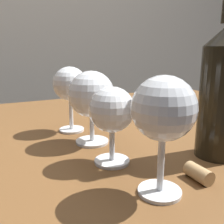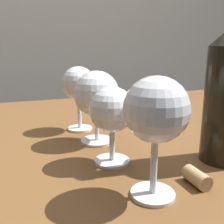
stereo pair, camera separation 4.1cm
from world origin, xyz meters
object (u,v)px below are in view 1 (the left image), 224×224
(wine_bottle, at_px, (222,89))
(cork, at_px, (199,173))
(wine_glass_amber, at_px, (163,111))
(wine_glass_port, at_px, (70,86))
(wine_glass_merlot, at_px, (112,111))
(wine_glass_chardonnay, at_px, (91,95))

(wine_bottle, relative_size, cork, 7.59)
(wine_glass_amber, distance_m, wine_bottle, 0.17)
(wine_glass_port, bearing_deg, wine_glass_merlot, -86.91)
(wine_glass_amber, height_order, cork, wine_glass_amber)
(wine_bottle, bearing_deg, wine_glass_port, 127.49)
(cork, bearing_deg, wine_glass_merlot, 128.60)
(wine_glass_merlot, height_order, wine_glass_chardonnay, wine_glass_chardonnay)
(wine_glass_merlot, height_order, wine_bottle, wine_bottle)
(wine_glass_port, xyz_separation_m, cork, (0.10, -0.30, -0.09))
(wine_glass_merlot, distance_m, wine_glass_port, 0.20)
(wine_glass_chardonnay, distance_m, cork, 0.24)
(wine_glass_port, bearing_deg, wine_glass_amber, -85.07)
(wine_glass_amber, distance_m, wine_glass_port, 0.31)
(wine_glass_amber, bearing_deg, wine_glass_chardonnay, 93.15)
(wine_bottle, bearing_deg, wine_glass_chardonnay, 138.51)
(wine_glass_amber, bearing_deg, wine_glass_port, 94.93)
(wine_glass_port, xyz_separation_m, wine_bottle, (0.19, -0.25, 0.02))
(wine_glass_amber, bearing_deg, wine_bottle, 19.70)
(wine_glass_amber, xyz_separation_m, cork, (0.07, 0.00, -0.10))
(wine_glass_merlot, bearing_deg, wine_glass_chardonnay, 87.65)
(wine_glass_merlot, relative_size, wine_glass_chardonnay, 0.88)
(wine_glass_chardonnay, height_order, wine_glass_port, wine_glass_port)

